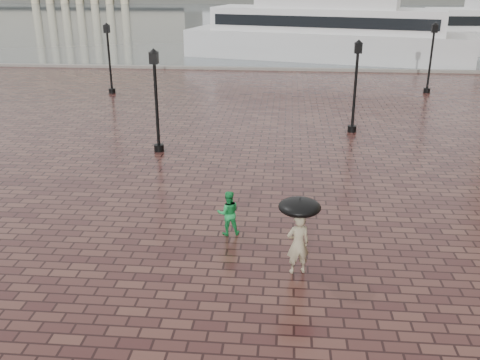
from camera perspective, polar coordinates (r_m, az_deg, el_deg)
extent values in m
plane|color=#331817|center=(14.61, 5.72, -9.81)|extent=(300.00, 300.00, 0.00)
plane|color=#4B535B|center=(104.79, 5.51, 17.04)|extent=(240.00, 240.00, 0.00)
cube|color=slate|center=(45.15, 5.56, 11.57)|extent=(80.00, 0.60, 0.30)
cylinder|color=black|center=(24.37, -8.63, 3.42)|extent=(0.44, 0.44, 0.30)
cylinder|color=black|center=(23.87, -8.88, 7.65)|extent=(0.14, 0.14, 4.00)
cube|color=black|center=(23.47, -9.18, 12.75)|extent=(0.35, 0.35, 0.50)
sphere|color=beige|center=(23.47, -9.18, 12.75)|extent=(0.28, 0.28, 0.28)
cylinder|color=black|center=(27.73, 11.85, 5.39)|extent=(0.44, 0.44, 0.30)
cylinder|color=black|center=(27.29, 12.15, 9.13)|extent=(0.14, 0.14, 4.00)
cube|color=black|center=(26.94, 12.50, 13.60)|extent=(0.35, 0.35, 0.50)
sphere|color=beige|center=(26.94, 12.50, 13.60)|extent=(0.28, 0.28, 0.28)
cylinder|color=black|center=(37.18, -13.49, 9.25)|extent=(0.44, 0.44, 0.30)
cylinder|color=black|center=(36.86, -13.73, 12.06)|extent=(0.14, 0.14, 4.00)
cube|color=black|center=(36.60, -14.03, 15.37)|extent=(0.35, 0.35, 0.50)
sphere|color=beige|center=(36.60, -14.03, 15.37)|extent=(0.28, 0.28, 0.28)
cylinder|color=black|center=(38.41, 19.30, 9.02)|extent=(0.44, 0.44, 0.30)
cylinder|color=black|center=(38.10, 19.64, 11.73)|extent=(0.14, 0.14, 4.00)
cube|color=black|center=(37.84, 20.05, 14.93)|extent=(0.35, 0.35, 0.50)
sphere|color=beige|center=(37.84, 20.05, 14.93)|extent=(0.28, 0.28, 0.28)
imported|color=tan|center=(14.24, 6.21, -6.80)|extent=(0.71, 0.56, 1.69)
imported|color=green|center=(16.24, -1.26, -3.53)|extent=(0.78, 0.67, 1.41)
cube|color=silver|center=(51.66, 9.06, 14.02)|extent=(26.61, 12.31, 2.48)
cube|color=silver|center=(51.43, 9.21, 16.53)|extent=(21.39, 10.25, 2.07)
cube|color=black|center=(48.75, 8.60, 16.32)|extent=(19.10, 4.87, 0.93)
cube|color=black|center=(54.13, 9.77, 16.72)|extent=(19.10, 4.87, 0.93)
cylinder|color=black|center=(13.97, 6.30, -4.65)|extent=(0.02, 0.02, 0.95)
ellipsoid|color=black|center=(13.77, 6.38, -2.88)|extent=(1.10, 1.10, 0.39)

